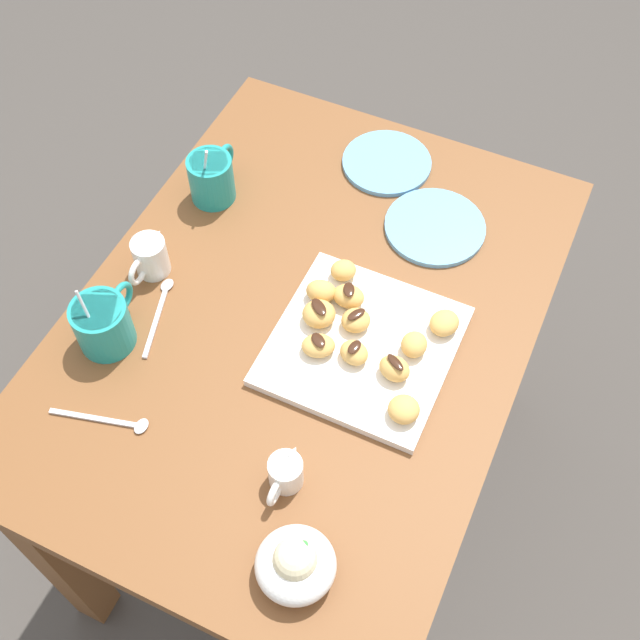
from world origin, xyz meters
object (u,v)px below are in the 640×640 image
(pastry_plate_square, at_px, (362,346))
(saucer_sky_right, at_px, (435,227))
(ice_cream_bowl, at_px, (296,564))
(beignet_0, at_px, (444,323))
(coffee_mug_teal_left, at_px, (103,323))
(beignet_2, at_px, (414,345))
(beignet_5, at_px, (349,296))
(beignet_6, at_px, (343,270))
(chocolate_sauce_pitcher, at_px, (285,472))
(beignet_9, at_px, (394,368))
(saucer_sky_left, at_px, (387,163))
(beignet_4, at_px, (319,314))
(beignet_10, at_px, (356,320))
(dining_table, at_px, (304,361))
(coffee_mug_teal_right, at_px, (212,177))
(beignet_7, at_px, (318,346))
(cream_pitcher_white, at_px, (150,256))
(beignet_1, at_px, (404,409))
(beignet_3, at_px, (354,353))
(beignet_8, at_px, (321,291))

(pastry_plate_square, distance_m, saucer_sky_right, 0.30)
(pastry_plate_square, distance_m, ice_cream_bowl, 0.38)
(pastry_plate_square, distance_m, beignet_0, 0.14)
(coffee_mug_teal_left, xyz_separation_m, beignet_2, (0.18, -0.47, -0.02))
(pastry_plate_square, relative_size, beignet_5, 5.35)
(pastry_plate_square, relative_size, beignet_6, 6.51)
(beignet_5, bearing_deg, chocolate_sauce_pitcher, -172.53)
(beignet_9, bearing_deg, saucer_sky_left, 23.37)
(saucer_sky_left, bearing_deg, coffee_mug_teal_left, 155.04)
(beignet_4, bearing_deg, chocolate_sauce_pitcher, -165.12)
(beignet_2, distance_m, beignet_9, 0.06)
(pastry_plate_square, xyz_separation_m, coffee_mug_teal_left, (-0.16, 0.39, 0.04))
(beignet_4, bearing_deg, beignet_10, -75.57)
(dining_table, bearing_deg, beignet_10, -83.70)
(beignet_0, distance_m, beignet_4, 0.21)
(coffee_mug_teal_right, height_order, beignet_2, coffee_mug_teal_right)
(beignet_10, bearing_deg, ice_cream_bowl, -168.08)
(beignet_7, bearing_deg, coffee_mug_teal_right, 53.71)
(beignet_5, bearing_deg, dining_table, 128.29)
(cream_pitcher_white, bearing_deg, dining_table, -85.79)
(beignet_1, bearing_deg, coffee_mug_teal_left, 97.69)
(beignet_0, relative_size, beignet_1, 1.06)
(pastry_plate_square, height_order, coffee_mug_teal_right, coffee_mug_teal_right)
(cream_pitcher_white, bearing_deg, beignet_4, -87.16)
(beignet_3, bearing_deg, chocolate_sauce_pitcher, 177.64)
(cream_pitcher_white, relative_size, beignet_5, 1.93)
(cream_pitcher_white, relative_size, chocolate_sauce_pitcher, 1.14)
(beignet_1, distance_m, beignet_2, 0.12)
(chocolate_sauce_pitcher, xyz_separation_m, beignet_1, (0.17, -0.12, 0.00))
(dining_table, height_order, beignet_10, beignet_10)
(saucer_sky_left, height_order, beignet_4, beignet_4)
(chocolate_sauce_pitcher, distance_m, beignet_3, 0.23)
(dining_table, bearing_deg, beignet_9, -105.01)
(saucer_sky_left, distance_m, beignet_2, 0.44)
(beignet_5, xyz_separation_m, beignet_6, (0.05, 0.03, -0.00))
(beignet_4, height_order, beignet_8, same)
(ice_cream_bowl, xyz_separation_m, beignet_4, (0.39, 0.15, -0.00))
(beignet_1, height_order, beignet_9, beignet_9)
(beignet_6, relative_size, beignet_10, 0.91)
(dining_table, height_order, beignet_1, beignet_1)
(beignet_0, bearing_deg, beignet_7, 126.79)
(beignet_7, bearing_deg, pastry_plate_square, -54.08)
(beignet_7, height_order, beignet_10, beignet_10)
(ice_cream_bowl, height_order, beignet_5, ice_cream_bowl)
(beignet_7, xyz_separation_m, beignet_8, (0.10, 0.04, 0.00))
(coffee_mug_teal_right, height_order, beignet_7, coffee_mug_teal_right)
(beignet_1, bearing_deg, coffee_mug_teal_right, 59.58)
(pastry_plate_square, distance_m, coffee_mug_teal_left, 0.42)
(dining_table, distance_m, beignet_1, 0.31)
(chocolate_sauce_pitcher, xyz_separation_m, beignet_8, (0.32, 0.09, 0.00))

